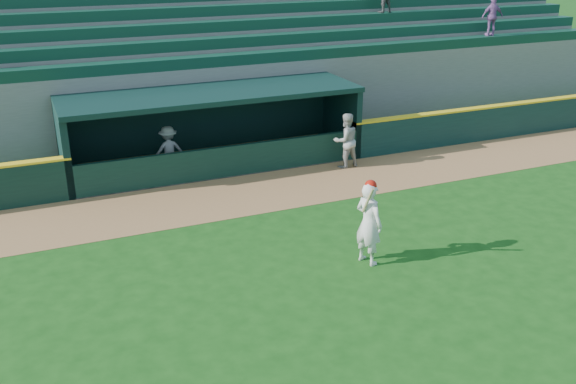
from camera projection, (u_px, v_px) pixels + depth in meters
name	position (u px, v px, depth m)	size (l,w,h in m)	color
ground	(316.00, 270.00, 14.41)	(120.00, 120.00, 0.00)	#154411
warning_track	(243.00, 195.00, 18.60)	(40.00, 3.00, 0.01)	olive
field_wall_right	(534.00, 117.00, 24.25)	(15.50, 0.30, 1.20)	black
wall_stripe_right	(537.00, 101.00, 24.01)	(15.50, 0.32, 0.06)	gold
dugout_player_front	(346.00, 140.00, 20.53)	(0.87, 0.67, 1.78)	#A0A09B
dugout_player_inside	(169.00, 150.00, 19.97)	(1.00, 0.57, 1.54)	#959691
dugout	(210.00, 123.00, 20.74)	(9.40, 2.80, 2.46)	slate
stands	(174.00, 66.00, 24.26)	(34.50, 6.25, 7.59)	slate
batter_at_plate	(369.00, 222.00, 14.39)	(0.68, 0.90, 2.03)	silver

